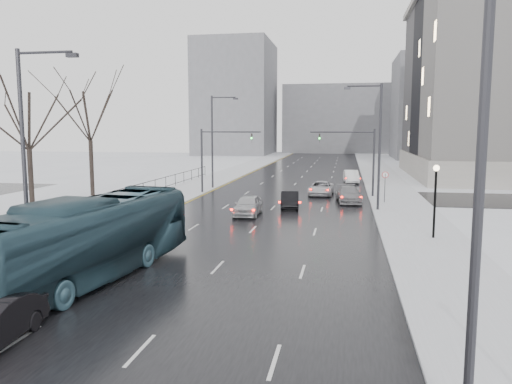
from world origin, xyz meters
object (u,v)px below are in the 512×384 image
Objects in this scene: sedan_center_near at (248,205)px; streetlight_l_near at (28,149)px; lamppost_r_mid at (435,191)px; mast_signal_right at (362,154)px; streetlight_l_far at (214,137)px; sedan_right_cross at (321,188)px; tree_park_e at (93,197)px; bus at (88,239)px; streetlight_r_near at (467,176)px; streetlight_r_mid at (377,140)px; no_uturn_sign at (385,178)px; sedan_right_distant at (351,177)px; sedan_right_near at (290,200)px; mast_signal_left at (212,153)px; tree_park_d at (33,214)px; sedan_right_far at (349,194)px.

streetlight_l_near is at bearing -113.26° from sedan_center_near.
mast_signal_right is at bearing 101.54° from lamppost_r_mid.
streetlight_l_far is 13.06m from sedan_right_cross.
tree_park_e is 1.05× the size of bus.
streetlight_r_near is 30.00m from streetlight_r_mid.
streetlight_l_far is 2.34× the size of lamppost_r_mid.
no_uturn_sign is 0.58× the size of sedan_right_distant.
streetlight_l_near is at bearing -121.37° from sedan_right_near.
mast_signal_left reaches higher than sedan_right_near.
lamppost_r_mid is at bearing 41.69° from bus.
tree_park_d is 17.90m from streetlight_l_near.
bus reaches higher than sedan_right_far.
tree_park_d is 35.80m from streetlight_r_near.
sedan_right_cross is at bearing 34.74° from tree_park_d.
tree_park_e is 18.58m from sedan_center_near.
streetlight_l_far is at bearing 155.27° from no_uturn_sign.
lamppost_r_mid is 0.87× the size of sedan_right_far.
mast_signal_left is (-14.65, 0.00, 0.00)m from mast_signal_right.
mast_signal_right is at bearing 91.27° from streetlight_r_near.
streetlight_l_far is (10.03, 8.00, 5.62)m from tree_park_e.
sedan_right_cross is at bearing 81.54° from bus.
mast_signal_left is (0.84, 28.00, -1.51)m from streetlight_l_near.
sedan_right_far is (-1.20, -3.72, -3.35)m from mast_signal_right.
sedan_center_near is at bearing -158.34° from streetlight_r_mid.
sedan_center_near is (6.82, -15.78, -4.81)m from streetlight_l_far.
streetlight_r_near is at bearing -70.52° from sedan_center_near.
streetlight_l_near is 1.00× the size of streetlight_l_far.
sedan_right_cross is at bearing -15.48° from streetlight_l_far.
streetlight_r_mid reaches higher than sedan_center_near.
lamppost_r_mid is 19.33m from bus.
streetlight_r_mid is 2.02× the size of sedan_right_far.
sedan_right_cross is (-4.67, 38.77, -4.90)m from streetlight_r_near.
sedan_center_near is 0.97× the size of sedan_right_distant.
no_uturn_sign is at bearing -85.35° from sedan_right_distant.
streetlight_r_near is 1.54× the size of mast_signal_right.
sedan_center_near is at bearing -24.77° from tree_park_e.
sedan_right_near is 0.83× the size of sedan_right_far.
streetlight_l_far is 1.54× the size of mast_signal_left.
mast_signal_right is 1.58× the size of sedan_right_near.
sedan_right_cross is 12.17m from sedan_right_distant.
sedan_right_distant is (5.12, 20.32, 0.08)m from sedan_right_near.
tree_park_d is 1.25× the size of streetlight_r_near.
no_uturn_sign is at bearing 20.32° from tree_park_d.
mast_signal_right and mast_signal_left have the same top height.
sedan_right_near is 6.24m from sedan_right_far.
no_uturn_sign is (17.37, 24.00, -3.32)m from streetlight_l_near.
tree_park_e is at bearing 173.85° from sedan_right_far.
mast_signal_right is 13.02m from sedan_right_distant.
bus is (13.25, -24.85, 1.83)m from tree_park_e.
tree_park_e is at bearing -150.82° from sedan_right_distant.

